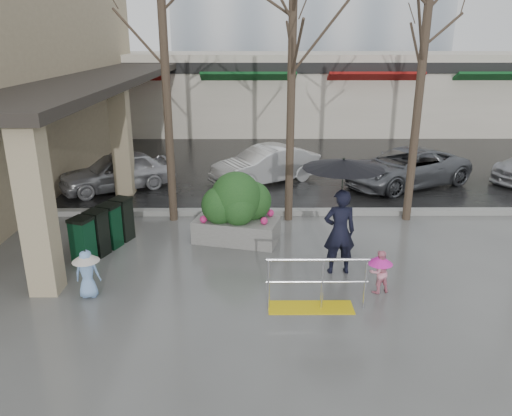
{
  "coord_description": "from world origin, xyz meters",
  "views": [
    {
      "loc": [
        0.22,
        -9.46,
        4.86
      ],
      "look_at": [
        0.28,
        0.82,
        1.3
      ],
      "focal_mm": 35.0,
      "sensor_mm": 36.0,
      "label": 1
    }
  ],
  "objects_px": {
    "handrail": "(315,290)",
    "child_pink": "(379,268)",
    "planter": "(237,208)",
    "news_boxes": "(104,229)",
    "car_b": "(266,165)",
    "car_a": "(117,171)",
    "woman": "(341,201)",
    "car_c": "(405,167)",
    "tree_midwest": "(293,19)",
    "child_blue": "(87,270)",
    "tree_west": "(163,26)",
    "tree_mideast": "(425,36)"
  },
  "relations": [
    {
      "from": "handrail",
      "to": "child_pink",
      "type": "bearing_deg",
      "value": 24.68
    },
    {
      "from": "handrail",
      "to": "planter",
      "type": "height_order",
      "value": "planter"
    },
    {
      "from": "handrail",
      "to": "news_boxes",
      "type": "bearing_deg",
      "value": 150.05
    },
    {
      "from": "car_b",
      "to": "car_a",
      "type": "bearing_deg",
      "value": -112.08
    },
    {
      "from": "woman",
      "to": "news_boxes",
      "type": "height_order",
      "value": "woman"
    },
    {
      "from": "car_c",
      "to": "tree_midwest",
      "type": "bearing_deg",
      "value": -78.39
    },
    {
      "from": "child_blue",
      "to": "planter",
      "type": "height_order",
      "value": "planter"
    },
    {
      "from": "tree_west",
      "to": "child_blue",
      "type": "height_order",
      "value": "tree_west"
    },
    {
      "from": "woman",
      "to": "car_b",
      "type": "distance_m",
      "value": 7.2
    },
    {
      "from": "planter",
      "to": "news_boxes",
      "type": "height_order",
      "value": "planter"
    },
    {
      "from": "handrail",
      "to": "tree_west",
      "type": "xyz_separation_m",
      "value": [
        -3.36,
        4.8,
        4.71
      ]
    },
    {
      "from": "handrail",
      "to": "car_c",
      "type": "relative_size",
      "value": 0.42
    },
    {
      "from": "woman",
      "to": "car_b",
      "type": "height_order",
      "value": "woman"
    },
    {
      "from": "handrail",
      "to": "car_a",
      "type": "bearing_deg",
      "value": 126.23
    },
    {
      "from": "handrail",
      "to": "planter",
      "type": "xyz_separation_m",
      "value": [
        -1.55,
        3.29,
        0.47
      ]
    },
    {
      "from": "woman",
      "to": "tree_mideast",
      "type": "bearing_deg",
      "value": -131.22
    },
    {
      "from": "car_c",
      "to": "planter",
      "type": "bearing_deg",
      "value": -75.92
    },
    {
      "from": "child_pink",
      "to": "car_a",
      "type": "bearing_deg",
      "value": -64.17
    },
    {
      "from": "child_blue",
      "to": "car_c",
      "type": "xyz_separation_m",
      "value": [
        8.37,
        7.65,
        0.05
      ]
    },
    {
      "from": "car_a",
      "to": "car_b",
      "type": "height_order",
      "value": "same"
    },
    {
      "from": "child_pink",
      "to": "car_c",
      "type": "distance_m",
      "value": 7.96
    },
    {
      "from": "planter",
      "to": "news_boxes",
      "type": "bearing_deg",
      "value": -169.13
    },
    {
      "from": "car_c",
      "to": "handrail",
      "type": "bearing_deg",
      "value": -53.2
    },
    {
      "from": "handrail",
      "to": "car_b",
      "type": "bearing_deg",
      "value": 94.77
    },
    {
      "from": "news_boxes",
      "to": "car_c",
      "type": "relative_size",
      "value": 0.43
    },
    {
      "from": "handrail",
      "to": "car_b",
      "type": "distance_m",
      "value": 8.54
    },
    {
      "from": "woman",
      "to": "car_c",
      "type": "relative_size",
      "value": 0.56
    },
    {
      "from": "child_pink",
      "to": "car_b",
      "type": "relative_size",
      "value": 0.23
    },
    {
      "from": "handrail",
      "to": "news_boxes",
      "type": "relative_size",
      "value": 0.97
    },
    {
      "from": "tree_midwest",
      "to": "child_blue",
      "type": "xyz_separation_m",
      "value": [
        -4.2,
        -4.33,
        -4.65
      ]
    },
    {
      "from": "tree_midwest",
      "to": "tree_mideast",
      "type": "xyz_separation_m",
      "value": [
        3.3,
        -0.0,
        -0.37
      ]
    },
    {
      "from": "news_boxes",
      "to": "tree_west",
      "type": "bearing_deg",
      "value": 78.96
    },
    {
      "from": "tree_midwest",
      "to": "tree_mideast",
      "type": "distance_m",
      "value": 3.32
    },
    {
      "from": "tree_midwest",
      "to": "child_blue",
      "type": "relative_size",
      "value": 7.09
    },
    {
      "from": "car_a",
      "to": "car_c",
      "type": "relative_size",
      "value": 0.82
    },
    {
      "from": "tree_mideast",
      "to": "news_boxes",
      "type": "xyz_separation_m",
      "value": [
        -7.81,
        -2.11,
        -4.32
      ]
    },
    {
      "from": "child_blue",
      "to": "planter",
      "type": "xyz_separation_m",
      "value": [
        2.81,
        2.82,
        0.27
      ]
    },
    {
      "from": "tree_midwest",
      "to": "car_c",
      "type": "height_order",
      "value": "tree_midwest"
    },
    {
      "from": "woman",
      "to": "car_b",
      "type": "xyz_separation_m",
      "value": [
        -1.39,
        6.99,
        -0.99
      ]
    },
    {
      "from": "handrail",
      "to": "child_blue",
      "type": "relative_size",
      "value": 1.92
    },
    {
      "from": "woman",
      "to": "child_pink",
      "type": "distance_m",
      "value": 1.57
    },
    {
      "from": "child_blue",
      "to": "news_boxes",
      "type": "bearing_deg",
      "value": -83.86
    },
    {
      "from": "news_boxes",
      "to": "car_a",
      "type": "distance_m",
      "value": 5.08
    },
    {
      "from": "tree_midwest",
      "to": "planter",
      "type": "distance_m",
      "value": 4.84
    },
    {
      "from": "tree_mideast",
      "to": "woman",
      "type": "height_order",
      "value": "tree_mideast"
    },
    {
      "from": "tree_midwest",
      "to": "woman",
      "type": "xyz_separation_m",
      "value": [
        0.84,
        -3.29,
        -3.61
      ]
    },
    {
      "from": "child_pink",
      "to": "car_c",
      "type": "relative_size",
      "value": 0.2
    },
    {
      "from": "child_pink",
      "to": "child_blue",
      "type": "xyz_separation_m",
      "value": [
        -5.71,
        -0.15,
        0.07
      ]
    },
    {
      "from": "tree_midwest",
      "to": "child_blue",
      "type": "bearing_deg",
      "value": -134.11
    },
    {
      "from": "handrail",
      "to": "tree_west",
      "type": "height_order",
      "value": "tree_west"
    }
  ]
}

